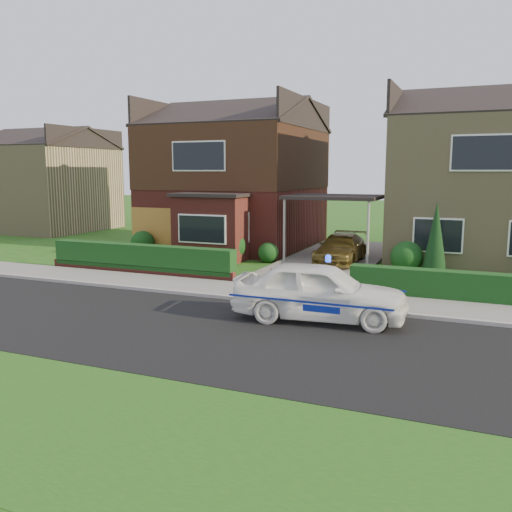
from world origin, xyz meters
The scene contains 24 objects.
ground centered at (0.00, 0.00, 0.00)m, with size 120.00×120.00×0.00m, color #1A4F15.
road centered at (0.00, 0.00, 0.00)m, with size 60.00×6.00×0.02m, color black.
kerb centered at (0.00, 3.05, 0.06)m, with size 60.00×0.16×0.12m, color #9E9993.
sidewalk centered at (0.00, 4.10, 0.05)m, with size 60.00×2.00×0.10m, color slate.
grass_verge centered at (0.00, -5.00, 0.00)m, with size 60.00×4.00×0.01m, color #1A4F15.
driveway centered at (0.00, 11.00, 0.06)m, with size 3.80×12.00×0.12m, color #666059.
house_left centered at (-5.78, 13.90, 3.81)m, with size 7.50×9.53×7.25m.
house_right centered at (5.80, 13.99, 3.66)m, with size 7.50×8.06×7.25m.
carport_link centered at (0.00, 10.95, 2.66)m, with size 3.80×3.00×2.77m.
garage_door centered at (-8.25, 9.96, 1.05)m, with size 2.20×0.10×2.10m, color #91591F.
dwarf_wall centered at (-5.80, 5.30, 0.18)m, with size 7.70×0.25×0.36m, color maroon.
hedge_left centered at (-5.80, 5.45, 0.00)m, with size 7.50×0.55×0.90m, color #103314.
hedge_right centered at (5.80, 5.35, 0.00)m, with size 7.50×0.55×0.80m, color #103314.
shrub_left_far centered at (-8.50, 9.50, 0.54)m, with size 1.08×1.08×1.08m, color #103314.
shrub_left_mid centered at (-4.00, 9.30, 0.66)m, with size 1.32×1.32×1.32m, color #103314.
shrub_left_near centered at (-2.40, 9.60, 0.42)m, with size 0.84×0.84×0.84m, color #103314.
shrub_right_near centered at (3.20, 9.40, 0.60)m, with size 1.20×1.20×1.20m, color #103314.
conifer_a centered at (4.20, 9.20, 1.30)m, with size 0.90×0.90×2.60m, color black.
neighbour_left centered at (-20.00, 16.00, 2.60)m, with size 6.50×7.00×5.20m, color #9B895F.
police_car centered at (2.00, 1.92, 0.75)m, with size 4.02×4.54×1.65m.
driveway_car centered at (0.52, 10.17, 0.68)m, with size 1.58×3.89×1.13m, color brown.
potted_plant_a centered at (-7.67, 7.26, 0.37)m, with size 0.39×0.26×0.74m, color gray.
potted_plant_b centered at (-5.85, 6.52, 0.38)m, with size 0.42×0.34×0.76m, color gray.
potted_plant_c centered at (-4.02, 6.00, 0.34)m, with size 0.38×0.38×0.67m, color gray.
Camera 1 is at (5.66, -11.05, 3.77)m, focal length 38.00 mm.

